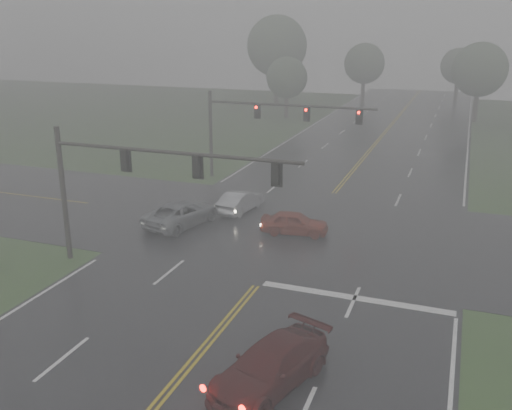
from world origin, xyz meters
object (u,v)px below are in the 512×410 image
at_px(car_grey, 182,225).
at_px(signal_gantry_near, 128,174).
at_px(sedan_silver, 240,211).
at_px(signal_gantry_far, 259,120).
at_px(sedan_red, 294,234).
at_px(sedan_maroon, 270,385).

distance_m(car_grey, signal_gantry_near, 8.11).
relative_size(sedan_silver, signal_gantry_near, 0.32).
bearing_deg(signal_gantry_far, sedan_silver, -79.25).
bearing_deg(signal_gantry_near, sedan_silver, 81.08).
bearing_deg(sedan_red, signal_gantry_far, 21.83).
distance_m(signal_gantry_near, signal_gantry_far, 17.64).
height_order(sedan_red, sedan_silver, sedan_silver).
distance_m(car_grey, signal_gantry_far, 12.14).
relative_size(sedan_red, signal_gantry_far, 0.30).
bearing_deg(car_grey, sedan_silver, -110.02).
xyz_separation_m(sedan_red, signal_gantry_far, (-5.87, 10.28, 4.72)).
xyz_separation_m(sedan_silver, car_grey, (-2.32, -3.62, 0.00)).
distance_m(sedan_silver, signal_gantry_far, 9.00).
distance_m(sedan_silver, car_grey, 4.30).
bearing_deg(sedan_maroon, sedan_red, 121.99).
bearing_deg(sedan_silver, car_grey, 64.71).
height_order(sedan_red, signal_gantry_near, signal_gantry_near).
xyz_separation_m(sedan_silver, signal_gantry_near, (-1.59, -10.11, 4.81)).
relative_size(sedan_maroon, signal_gantry_near, 0.40).
relative_size(sedan_maroon, sedan_silver, 1.24).
distance_m(sedan_maroon, sedan_silver, 18.58).
distance_m(sedan_red, car_grey, 6.82).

